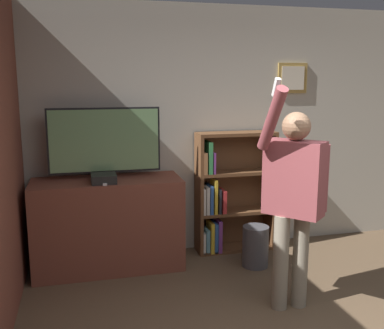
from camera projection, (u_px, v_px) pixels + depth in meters
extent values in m
cube|color=#B2AD9E|center=(222.00, 130.00, 5.04)|extent=(6.24, 0.06, 2.70)
cube|color=#AD8942|center=(292.00, 78.00, 5.09)|extent=(0.35, 0.02, 0.34)
cube|color=beige|center=(293.00, 78.00, 5.07)|extent=(0.27, 0.01, 0.26)
cube|color=brown|center=(108.00, 224.00, 4.54)|extent=(1.48, 0.58, 0.93)
cylinder|color=black|center=(106.00, 177.00, 4.53)|extent=(0.22, 0.22, 0.03)
cylinder|color=black|center=(106.00, 173.00, 4.52)|extent=(0.06, 0.06, 0.05)
cube|color=black|center=(105.00, 140.00, 4.46)|extent=(1.10, 0.04, 0.65)
cube|color=#6B9360|center=(105.00, 141.00, 4.44)|extent=(1.07, 0.01, 0.61)
cube|color=black|center=(104.00, 178.00, 4.32)|extent=(0.24, 0.24, 0.08)
cube|color=white|center=(106.00, 183.00, 4.26)|extent=(0.06, 0.14, 0.02)
cube|color=brown|center=(199.00, 194.00, 4.91)|extent=(0.04, 0.28, 1.34)
cube|color=brown|center=(270.00, 190.00, 5.11)|extent=(0.04, 0.28, 1.34)
cube|color=brown|center=(231.00, 189.00, 5.14)|extent=(0.88, 0.01, 1.34)
cube|color=brown|center=(234.00, 247.00, 5.13)|extent=(0.81, 0.28, 0.04)
cube|color=brown|center=(235.00, 211.00, 5.05)|extent=(0.81, 0.28, 0.04)
cube|color=brown|center=(236.00, 172.00, 4.97)|extent=(0.81, 0.28, 0.04)
cube|color=brown|center=(236.00, 134.00, 4.89)|extent=(0.81, 0.28, 0.04)
cube|color=beige|center=(202.00, 241.00, 5.00)|extent=(0.03, 0.25, 0.24)
cube|color=#5B8E99|center=(206.00, 240.00, 4.99)|extent=(0.04, 0.20, 0.27)
cube|color=gold|center=(210.00, 236.00, 5.00)|extent=(0.04, 0.22, 0.34)
cube|color=#2D569E|center=(214.00, 236.00, 5.02)|extent=(0.04, 0.25, 0.33)
cube|color=#7A3889|center=(217.00, 234.00, 5.04)|extent=(0.04, 0.26, 0.36)
cube|color=beige|center=(202.00, 200.00, 4.91)|extent=(0.03, 0.24, 0.29)
cube|color=beige|center=(206.00, 199.00, 4.91)|extent=(0.03, 0.22, 0.30)
cube|color=#2D569E|center=(209.00, 199.00, 4.92)|extent=(0.03, 0.23, 0.31)
cube|color=gold|center=(214.00, 196.00, 4.91)|extent=(0.03, 0.20, 0.38)
cube|color=#232328|center=(218.00, 200.00, 4.94)|extent=(0.03, 0.22, 0.28)
cube|color=red|center=(222.00, 200.00, 4.96)|extent=(0.04, 0.23, 0.25)
cube|color=#99663D|center=(203.00, 162.00, 4.83)|extent=(0.04, 0.24, 0.23)
cube|color=#338447|center=(208.00, 157.00, 4.84)|extent=(0.04, 0.25, 0.34)
cube|color=#7A3889|center=(212.00, 162.00, 4.85)|extent=(0.02, 0.24, 0.23)
cylinder|color=gray|center=(281.00, 262.00, 3.74)|extent=(0.13, 0.13, 0.82)
cylinder|color=gray|center=(300.00, 260.00, 3.78)|extent=(0.13, 0.13, 0.82)
cube|color=#99474C|center=(294.00, 178.00, 3.63)|extent=(0.48, 0.50, 0.61)
sphere|color=#9E7556|center=(296.00, 126.00, 3.55)|extent=(0.23, 0.23, 0.23)
cylinder|color=#99474C|center=(323.00, 178.00, 3.69)|extent=(0.09, 0.09, 0.56)
cylinder|color=#99474C|center=(272.00, 119.00, 3.36)|extent=(0.09, 0.40, 0.51)
cube|color=white|center=(276.00, 87.00, 3.27)|extent=(0.04, 0.09, 0.14)
cylinder|color=#4C4C51|center=(255.00, 246.00, 4.63)|extent=(0.27, 0.27, 0.43)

